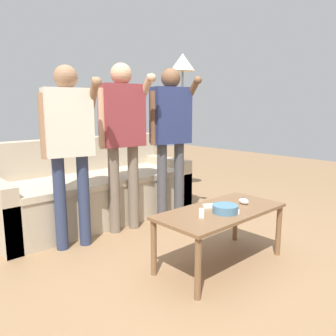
{
  "coord_description": "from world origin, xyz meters",
  "views": [
    {
      "loc": [
        -1.9,
        -1.81,
        1.23
      ],
      "look_at": [
        -0.01,
        0.26,
        0.71
      ],
      "focal_mm": 35.7,
      "sensor_mm": 36.0,
      "label": 1
    }
  ],
  "objects_px": {
    "coffee_table": "(221,217)",
    "player_center": "(123,128)",
    "floor_lamp": "(183,74)",
    "game_remote_wand_far": "(202,213)",
    "game_remote_wand_spare": "(229,211)",
    "snack_bowl": "(225,209)",
    "game_remote_wand_near": "(212,206)",
    "game_remote_nunchuk": "(244,201)",
    "player_left": "(69,136)",
    "couch": "(93,191)",
    "player_right": "(171,127)"
  },
  "relations": [
    {
      "from": "floor_lamp",
      "to": "game_remote_wand_spare",
      "type": "distance_m",
      "value": 2.44
    },
    {
      "from": "couch",
      "to": "player_center",
      "type": "relative_size",
      "value": 1.32
    },
    {
      "from": "game_remote_wand_far",
      "to": "game_remote_wand_spare",
      "type": "height_order",
      "value": "same"
    },
    {
      "from": "player_left",
      "to": "player_center",
      "type": "xyz_separation_m",
      "value": [
        0.58,
        0.04,
        0.04
      ]
    },
    {
      "from": "player_left",
      "to": "game_remote_wand_near",
      "type": "distance_m",
      "value": 1.33
    },
    {
      "from": "game_remote_wand_far",
      "to": "game_remote_wand_spare",
      "type": "bearing_deg",
      "value": -32.45
    },
    {
      "from": "coffee_table",
      "to": "game_remote_wand_spare",
      "type": "height_order",
      "value": "game_remote_wand_spare"
    },
    {
      "from": "coffee_table",
      "to": "player_center",
      "type": "xyz_separation_m",
      "value": [
        -0.12,
        1.13,
        0.64
      ]
    },
    {
      "from": "game_remote_nunchuk",
      "to": "player_center",
      "type": "distance_m",
      "value": 1.34
    },
    {
      "from": "couch",
      "to": "game_remote_nunchuk",
      "type": "bearing_deg",
      "value": -76.42
    },
    {
      "from": "couch",
      "to": "player_right",
      "type": "xyz_separation_m",
      "value": [
        0.6,
        -0.62,
        0.72
      ]
    },
    {
      "from": "snack_bowl",
      "to": "game_remote_nunchuk",
      "type": "bearing_deg",
      "value": 7.81
    },
    {
      "from": "coffee_table",
      "to": "player_right",
      "type": "bearing_deg",
      "value": 67.04
    },
    {
      "from": "game_remote_nunchuk",
      "to": "game_remote_wand_far",
      "type": "xyz_separation_m",
      "value": [
        -0.46,
        0.04,
        -0.01
      ]
    },
    {
      "from": "player_left",
      "to": "floor_lamp",
      "type": "bearing_deg",
      "value": 16.42
    },
    {
      "from": "player_center",
      "to": "game_remote_wand_near",
      "type": "relative_size",
      "value": 10.97
    },
    {
      "from": "game_remote_nunchuk",
      "to": "snack_bowl",
      "type": "bearing_deg",
      "value": -172.19
    },
    {
      "from": "floor_lamp",
      "to": "game_remote_wand_near",
      "type": "xyz_separation_m",
      "value": [
        -1.21,
        -1.56,
        -1.18
      ]
    },
    {
      "from": "couch",
      "to": "player_left",
      "type": "relative_size",
      "value": 1.38
    },
    {
      "from": "coffee_table",
      "to": "floor_lamp",
      "type": "bearing_deg",
      "value": 53.86
    },
    {
      "from": "snack_bowl",
      "to": "game_remote_wand_near",
      "type": "xyz_separation_m",
      "value": [
        0.03,
        0.15,
        -0.01
      ]
    },
    {
      "from": "snack_bowl",
      "to": "game_remote_wand_spare",
      "type": "xyz_separation_m",
      "value": [
        0.01,
        -0.03,
        -0.01
      ]
    },
    {
      "from": "couch",
      "to": "coffee_table",
      "type": "xyz_separation_m",
      "value": [
        0.16,
        -1.68,
        0.09
      ]
    },
    {
      "from": "snack_bowl",
      "to": "game_remote_wand_spare",
      "type": "distance_m",
      "value": 0.04
    },
    {
      "from": "snack_bowl",
      "to": "game_remote_wand_spare",
      "type": "height_order",
      "value": "snack_bowl"
    },
    {
      "from": "game_remote_nunchuk",
      "to": "player_right",
      "type": "relative_size",
      "value": 0.05
    },
    {
      "from": "game_remote_nunchuk",
      "to": "game_remote_wand_near",
      "type": "height_order",
      "value": "game_remote_nunchuk"
    },
    {
      "from": "snack_bowl",
      "to": "floor_lamp",
      "type": "xyz_separation_m",
      "value": [
        1.24,
        1.71,
        1.17
      ]
    },
    {
      "from": "player_left",
      "to": "game_remote_wand_far",
      "type": "height_order",
      "value": "player_left"
    },
    {
      "from": "game_remote_nunchuk",
      "to": "game_remote_wand_near",
      "type": "xyz_separation_m",
      "value": [
        -0.26,
        0.11,
        -0.01
      ]
    },
    {
      "from": "snack_bowl",
      "to": "game_remote_wand_near",
      "type": "relative_size",
      "value": 1.29
    },
    {
      "from": "snack_bowl",
      "to": "game_remote_wand_spare",
      "type": "relative_size",
      "value": 1.48
    },
    {
      "from": "player_right",
      "to": "game_remote_nunchuk",
      "type": "bearing_deg",
      "value": -99.96
    },
    {
      "from": "snack_bowl",
      "to": "game_remote_wand_far",
      "type": "xyz_separation_m",
      "value": [
        -0.17,
        0.08,
        -0.01
      ]
    },
    {
      "from": "coffee_table",
      "to": "game_remote_wand_far",
      "type": "relative_size",
      "value": 7.77
    },
    {
      "from": "game_remote_nunchuk",
      "to": "game_remote_wand_near",
      "type": "distance_m",
      "value": 0.29
    },
    {
      "from": "snack_bowl",
      "to": "game_remote_wand_near",
      "type": "bearing_deg",
      "value": 79.26
    },
    {
      "from": "game_remote_wand_near",
      "to": "player_left",
      "type": "bearing_deg",
      "value": 124.26
    },
    {
      "from": "player_right",
      "to": "game_remote_wand_near",
      "type": "distance_m",
      "value": 1.21
    },
    {
      "from": "floor_lamp",
      "to": "game_remote_wand_far",
      "type": "relative_size",
      "value": 14.05
    },
    {
      "from": "couch",
      "to": "game_remote_wand_far",
      "type": "relative_size",
      "value": 15.88
    },
    {
      "from": "player_left",
      "to": "game_remote_wand_near",
      "type": "xyz_separation_m",
      "value": [
        0.69,
        -1.01,
        -0.52
      ]
    },
    {
      "from": "player_right",
      "to": "game_remote_wand_near",
      "type": "xyz_separation_m",
      "value": [
        -0.45,
        -0.97,
        -0.56
      ]
    },
    {
      "from": "game_remote_wand_far",
      "to": "player_center",
      "type": "bearing_deg",
      "value": 85.35
    },
    {
      "from": "couch",
      "to": "coffee_table",
      "type": "distance_m",
      "value": 1.68
    },
    {
      "from": "game_remote_wand_near",
      "to": "game_remote_wand_far",
      "type": "bearing_deg",
      "value": -161.8
    },
    {
      "from": "game_remote_wand_spare",
      "to": "game_remote_wand_near",
      "type": "bearing_deg",
      "value": 83.39
    },
    {
      "from": "game_remote_wand_near",
      "to": "game_remote_wand_far",
      "type": "height_order",
      "value": "same"
    },
    {
      "from": "game_remote_wand_near",
      "to": "player_right",
      "type": "bearing_deg",
      "value": 65.01
    },
    {
      "from": "snack_bowl",
      "to": "floor_lamp",
      "type": "distance_m",
      "value": 2.42
    }
  ]
}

